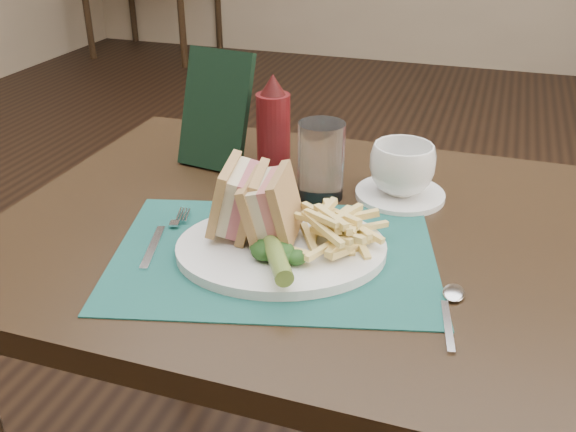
% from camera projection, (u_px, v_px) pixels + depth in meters
% --- Properties ---
extents(floor, '(7.00, 7.00, 0.00)m').
position_uv_depth(floor, '(347.00, 377.00, 1.78)').
color(floor, black).
rests_on(floor, ground).
extents(wall_back, '(6.00, 0.00, 6.00)m').
position_uv_depth(wall_back, '(460.00, 67.00, 4.72)').
color(wall_back, tan).
rests_on(wall_back, ground).
extents(table_main, '(0.90, 0.75, 0.75)m').
position_uv_depth(table_main, '(290.00, 398.00, 1.19)').
color(table_main, black).
rests_on(table_main, ground).
extents(table_bg_left, '(0.90, 0.75, 0.75)m').
position_uv_depth(table_bg_left, '(154.00, 4.00, 4.91)').
color(table_bg_left, black).
rests_on(table_bg_left, ground).
extents(placemat, '(0.52, 0.43, 0.00)m').
position_uv_depth(placemat, '(274.00, 255.00, 0.92)').
color(placemat, '#19524B').
rests_on(placemat, table_main).
extents(plate, '(0.36, 0.33, 0.01)m').
position_uv_depth(plate, '(281.00, 249.00, 0.91)').
color(plate, white).
rests_on(plate, placemat).
extents(sandwich_half_a, '(0.10, 0.12, 0.11)m').
position_uv_depth(sandwich_half_a, '(224.00, 197.00, 0.92)').
color(sandwich_half_a, tan).
rests_on(sandwich_half_a, plate).
extents(sandwich_half_b, '(0.09, 0.11, 0.10)m').
position_uv_depth(sandwich_half_b, '(257.00, 205.00, 0.90)').
color(sandwich_half_b, tan).
rests_on(sandwich_half_b, plate).
extents(kale_garnish, '(0.11, 0.08, 0.03)m').
position_uv_depth(kale_garnish, '(276.00, 255.00, 0.86)').
color(kale_garnish, '#163613').
rests_on(kale_garnish, plate).
extents(pickle_spear, '(0.08, 0.12, 0.03)m').
position_uv_depth(pickle_spear, '(276.00, 256.00, 0.84)').
color(pickle_spear, '#58742C').
rests_on(pickle_spear, plate).
extents(fries_pile, '(0.18, 0.20, 0.06)m').
position_uv_depth(fries_pile, '(335.00, 226.00, 0.90)').
color(fries_pile, '#F1D578').
rests_on(fries_pile, plate).
extents(fork, '(0.08, 0.17, 0.01)m').
position_uv_depth(fork, '(163.00, 235.00, 0.95)').
color(fork, silver).
rests_on(fork, placemat).
extents(spoon, '(0.06, 0.15, 0.01)m').
position_uv_depth(spoon, '(450.00, 312.00, 0.79)').
color(spoon, silver).
rests_on(spoon, table_main).
extents(saucer, '(0.17, 0.17, 0.01)m').
position_uv_depth(saucer, '(400.00, 195.00, 1.08)').
color(saucer, white).
rests_on(saucer, table_main).
extents(coffee_cup, '(0.15, 0.15, 0.08)m').
position_uv_depth(coffee_cup, '(402.00, 169.00, 1.06)').
color(coffee_cup, white).
rests_on(coffee_cup, saucer).
extents(drinking_glass, '(0.09, 0.09, 0.13)m').
position_uv_depth(drinking_glass, '(321.00, 161.00, 1.06)').
color(drinking_glass, white).
rests_on(drinking_glass, table_main).
extents(ketchup_bottle, '(0.07, 0.07, 0.19)m').
position_uv_depth(ketchup_bottle, '(273.00, 126.00, 1.12)').
color(ketchup_bottle, '#500D10').
rests_on(ketchup_bottle, table_main).
extents(check_presenter, '(0.14, 0.10, 0.21)m').
position_uv_depth(check_presenter, '(216.00, 110.00, 1.16)').
color(check_presenter, black).
rests_on(check_presenter, table_main).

